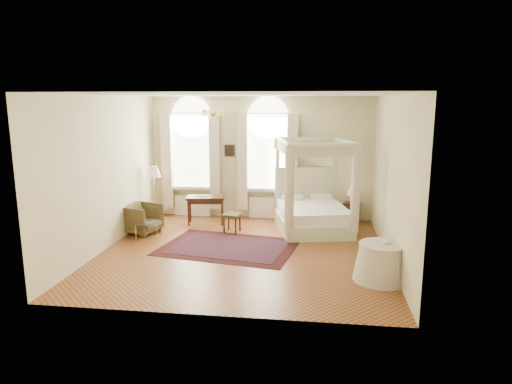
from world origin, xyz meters
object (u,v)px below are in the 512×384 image
canopy_bed (313,210)px  armchair (142,219)px  stool (232,217)px  floor_lamp (154,175)px  side_table (381,262)px  writing_desk (206,200)px  nightstand (351,213)px  coffee_table (148,224)px

canopy_bed → armchair: bearing=-168.8°
stool → floor_lamp: (-2.18, 0.62, 0.90)m
canopy_bed → side_table: canopy_bed is taller
writing_desk → armchair: 1.73m
nightstand → writing_desk: size_ratio=0.52×
canopy_bed → side_table: bearing=-68.1°
writing_desk → canopy_bed: bearing=-5.0°
side_table → coffee_table: bearing=159.7°
nightstand → side_table: side_table is taller
writing_desk → stool: (0.82, -0.67, -0.25)m
nightstand → coffee_table: bearing=-156.8°
canopy_bed → floor_lamp: 4.23m
canopy_bed → side_table: (1.25, -3.11, -0.18)m
canopy_bed → floor_lamp: size_ratio=1.59×
canopy_bed → writing_desk: size_ratio=2.29×
writing_desk → coffee_table: bearing=-124.4°
canopy_bed → floor_lamp: (-4.15, 0.19, 0.77)m
floor_lamp → side_table: (5.40, -3.30, -0.95)m
nightstand → armchair: 5.39m
side_table → armchair: bearing=156.9°
writing_desk → stool: size_ratio=2.25×
stool → side_table: (3.22, -2.68, -0.05)m
writing_desk → armchair: bearing=-141.6°
coffee_table → floor_lamp: 1.74m
canopy_bed → stool: canopy_bed is taller
nightstand → armchair: bearing=-162.2°
stool → armchair: armchair is taller
floor_lamp → writing_desk: bearing=2.3°
writing_desk → coffee_table: (-1.01, -1.48, -0.27)m
armchair → floor_lamp: size_ratio=0.53×
nightstand → stool: bearing=-157.1°
nightstand → stool: size_ratio=1.16×
coffee_table → nightstand: bearing=23.2°
writing_desk → nightstand: bearing=8.7°
canopy_bed → coffee_table: canopy_bed is taller
canopy_bed → nightstand: bearing=39.4°
stool → writing_desk: bearing=140.6°
nightstand → floor_lamp: bearing=-173.0°
stool → floor_lamp: size_ratio=0.31×
armchair → writing_desk: bearing=-34.9°
side_table → canopy_bed: bearing=111.9°
floor_lamp → side_table: floor_lamp is taller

